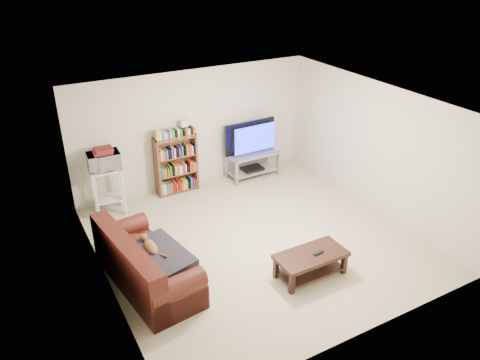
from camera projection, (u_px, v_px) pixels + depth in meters
floor at (256, 240)px, 7.98m from camera, size 5.00×5.00×0.00m
ceiling at (259, 105)px, 6.90m from camera, size 5.00×5.00×0.00m
wall_back at (194, 129)px, 9.40m from camera, size 5.00×0.00×5.00m
wall_front at (366, 260)px, 5.49m from camera, size 5.00×0.00×5.00m
wall_left at (100, 217)px, 6.36m from camera, size 0.00×5.00×5.00m
wall_right at (375, 148)px, 8.52m from camera, size 0.00×5.00×5.00m
sofa at (143, 268)px, 6.81m from camera, size 1.12×2.09×0.85m
blanket at (157, 256)px, 6.71m from camera, size 0.97×1.14×0.18m
cat at (151, 247)px, 6.81m from camera, size 0.29×0.57×0.16m
coffee_table at (311, 260)px, 7.02m from camera, size 1.08×0.54×0.39m
remote at (319, 253)px, 6.97m from camera, size 0.18×0.08×0.02m
tv_stand at (252, 161)px, 10.00m from camera, size 1.12×0.53×0.55m
television at (253, 138)px, 9.77m from camera, size 1.19×0.19×0.68m
dvd_player at (252, 169)px, 10.09m from camera, size 0.45×0.32×0.06m
bookshelf at (176, 163)px, 9.28m from camera, size 0.84×0.27×1.21m
shelf_clutter at (179, 129)px, 9.02m from camera, size 0.62×0.19×0.28m
microwave_stand at (107, 185)px, 8.55m from camera, size 0.59×0.45×0.91m
microwave at (104, 161)px, 8.34m from camera, size 0.58×0.42×0.31m
game_boxes at (103, 152)px, 8.25m from camera, size 0.35×0.31×0.05m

